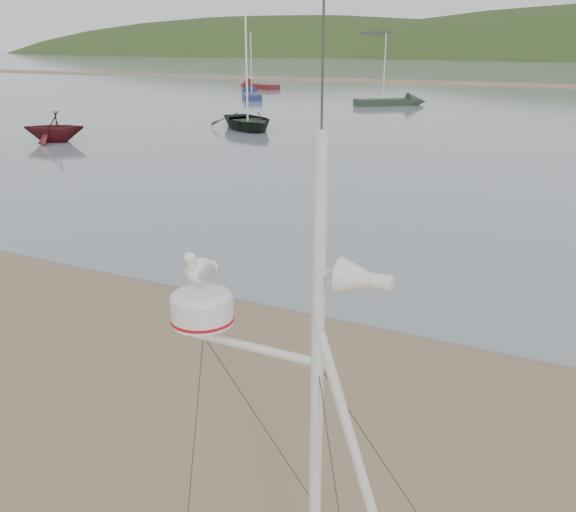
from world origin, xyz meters
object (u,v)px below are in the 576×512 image
at_px(mast_rig, 306,489).
at_px(sailboat_dark_mid, 399,102).
at_px(dinghy_red_far, 253,86).
at_px(sailboat_blue_near, 251,95).
at_px(boat_red, 52,112).
at_px(boat_dark, 247,86).

xyz_separation_m(mast_rig, sailboat_dark_mid, (-11.79, 42.84, -0.87)).
height_order(mast_rig, dinghy_red_far, mast_rig).
bearing_deg(dinghy_red_far, sailboat_blue_near, -61.68).
relative_size(boat_red, dinghy_red_far, 0.49).
bearing_deg(mast_rig, sailboat_blue_near, 120.05).
xyz_separation_m(boat_red, dinghy_red_far, (-9.43, 36.10, -1.15)).
relative_size(boat_red, sailboat_blue_near, 0.48).
bearing_deg(boat_red, mast_rig, 21.30).
relative_size(dinghy_red_far, sailboat_dark_mid, 1.02).
bearing_deg(boat_red, sailboat_blue_near, 159.73).
height_order(boat_dark, boat_red, boat_dark).
height_order(boat_red, sailboat_dark_mid, sailboat_dark_mid).
bearing_deg(dinghy_red_far, sailboat_dark_mid, -30.23).
bearing_deg(dinghy_red_far, boat_red, -75.36).
relative_size(mast_rig, sailboat_dark_mid, 0.87).
bearing_deg(sailboat_blue_near, mast_rig, -59.95).
height_order(boat_dark, sailboat_blue_near, sailboat_blue_near).
relative_size(mast_rig, dinghy_red_far, 0.85).
xyz_separation_m(mast_rig, dinghy_red_far, (-30.78, 53.91, -0.89)).
relative_size(boat_red, sailboat_dark_mid, 0.50).
bearing_deg(boat_dark, dinghy_red_far, 68.98).
distance_m(boat_dark, dinghy_red_far, 32.17).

